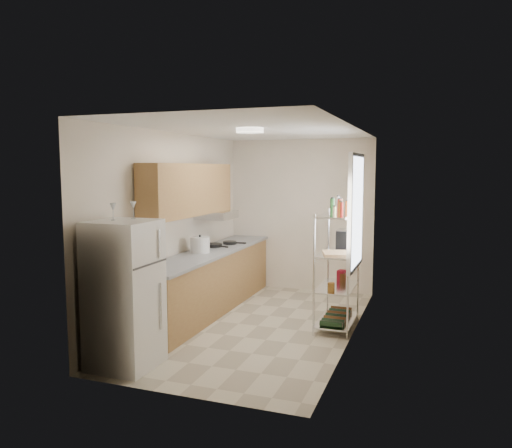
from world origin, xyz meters
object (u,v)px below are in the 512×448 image
at_px(espresso_machine, 343,239).
at_px(cutting_board, 336,253).
at_px(rice_cooker, 200,245).
at_px(frying_pan_large, 213,245).
at_px(refrigerator, 124,294).

bearing_deg(espresso_machine, cutting_board, -86.21).
height_order(rice_cooker, cutting_board, rice_cooker).
distance_m(frying_pan_large, cutting_board, 2.15).
bearing_deg(frying_pan_large, espresso_machine, 14.93).
bearing_deg(refrigerator, cutting_board, 45.32).
xyz_separation_m(rice_cooker, cutting_board, (1.99, -0.13, 0.01)).
height_order(refrigerator, frying_pan_large, refrigerator).
relative_size(frying_pan_large, espresso_machine, 1.03).
bearing_deg(rice_cooker, frying_pan_large, 94.88).
bearing_deg(refrigerator, rice_cooker, 93.02).
distance_m(refrigerator, espresso_machine, 3.07).
relative_size(rice_cooker, cutting_board, 0.70).
height_order(rice_cooker, frying_pan_large, rice_cooker).
bearing_deg(espresso_machine, refrigerator, -123.18).
xyz_separation_m(rice_cooker, frying_pan_large, (-0.05, 0.55, -0.09)).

